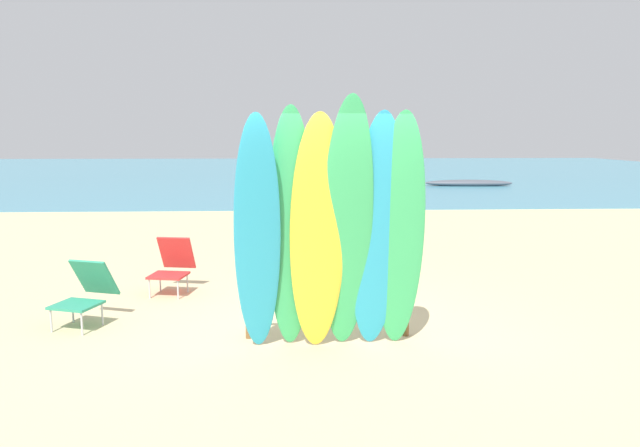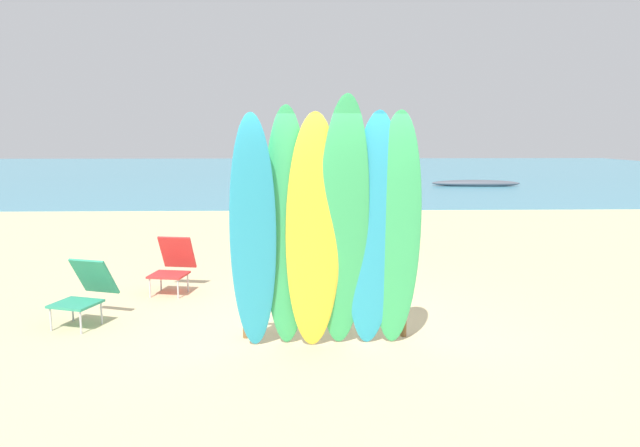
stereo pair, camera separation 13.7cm
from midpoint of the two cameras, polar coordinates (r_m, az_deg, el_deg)
The scene contains 14 objects.
ground at distance 20.42m, azimuth -0.76°, elevation 2.33°, with size 60.00×60.00×0.00m, color #D3BC8C.
ocean_water at distance 37.53m, azimuth -1.16°, elevation 5.29°, with size 60.00×40.00×0.02m, color teal.
surfboard_rack at distance 6.55m, azimuth 1.10°, elevation -7.17°, with size 1.93×0.07×0.67m.
surfboard_teal_0 at distance 5.79m, azimuth -6.01°, elevation -1.56°, with size 0.47×0.06×2.61m, color #289EC6.
surfboard_green_1 at distance 5.89m, azimuth -2.71°, elevation -0.96°, with size 0.47×0.08×2.65m, color #38B266.
surfboard_yellow_2 at distance 5.86m, azimuth 0.03°, elevation -1.34°, with size 0.58×0.08×2.57m, color yellow.
surfboard_green_3 at distance 5.86m, azimuth 2.97°, elevation -0.53°, with size 0.53×0.07×2.76m, color #38B266.
surfboard_teal_4 at distance 5.96m, azimuth 5.95°, elevation -1.14°, with size 0.54×0.06×2.59m, color #289EC6.
surfboard_green_5 at distance 6.00m, azimuth 8.26°, elevation -1.10°, with size 0.51×0.06×2.60m, color #38B266.
beachgoer_near_rack at distance 12.36m, azimuth 0.03°, elevation 2.29°, with size 0.46×0.43×1.56m.
beachgoer_photographing at distance 11.46m, azimuth 4.04°, elevation 1.68°, with size 0.44×0.43×1.53m.
beach_chair_red at distance 8.71m, azimuth -13.98°, elevation -3.85°, with size 0.61×0.78×0.81m.
beach_chair_blue at distance 7.61m, azimuth -21.83°, elevation -6.12°, with size 0.70×0.87×0.79m.
distant_boat at distance 26.94m, azimuth 15.40°, elevation 3.88°, with size 3.99×1.02×0.32m.
Camera 2 is at (-0.24, -6.29, 2.29)m, focal length 32.10 mm.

